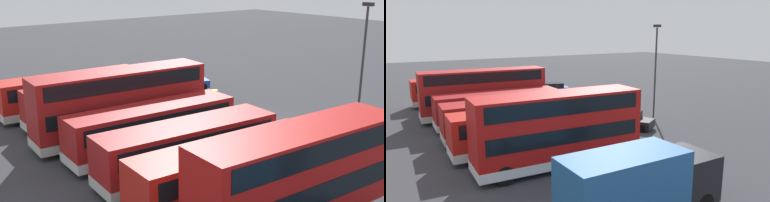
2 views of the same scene
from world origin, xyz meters
The scene contains 13 objects.
ground_plane centered at (0.00, 0.00, 0.00)m, with size 140.00×140.00×0.00m, color #38383D.
bus_double_decker_near_end centered at (-10.99, 9.54, 2.45)m, with size 3.16×10.45×4.55m.
bus_single_deck_second centered at (-7.37, 10.10, 1.62)m, with size 3.12×10.26×2.95m.
bus_single_deck_third centered at (-3.84, 9.83, 1.62)m, with size 3.26×10.35×2.95m.
bus_single_deck_fourth centered at (0.09, 9.49, 1.62)m, with size 3.03×10.63×2.95m.
bus_double_decker_fifth centered at (3.49, 9.63, 2.45)m, with size 3.35×11.55×4.55m.
bus_single_deck_sixth centered at (7.37, 9.17, 1.62)m, with size 2.81×10.69×2.95m.
bus_single_deck_seventh centered at (11.04, 9.63, 1.62)m, with size 3.00×11.06×2.95m.
box_truck_blue centered at (-18.33, 9.59, 1.71)m, with size 2.61×7.53×3.20m.
car_hatchback_silver centered at (11.30, -1.55, 0.70)m, with size 3.12×4.60×1.43m.
car_small_green centered at (-6.25, 0.51, 0.70)m, with size 4.79×3.82×1.43m.
lamp_post_tall centered at (-5.06, -3.79, 5.01)m, with size 0.70×0.30×8.64m.
waste_bin_yellow centered at (6.65, -1.04, 0.47)m, with size 0.60×0.60×0.95m, color yellow.
Camera 2 is at (-29.22, 19.35, 8.26)m, focal length 33.41 mm.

